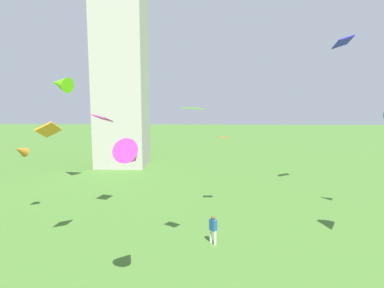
# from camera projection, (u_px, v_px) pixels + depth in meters

# --- Properties ---
(person_2) EXTENTS (0.48, 0.52, 1.75)m
(person_2) POSITION_uv_depth(u_px,v_px,m) (213.00, 228.00, 19.23)
(person_2) COLOR silver
(person_2) RESTS_ON ground_plane
(kite_flying_0) EXTENTS (0.90, 1.49, 0.99)m
(kite_flying_0) POSITION_uv_depth(u_px,v_px,m) (49.00, 130.00, 17.57)
(kite_flying_0) COLOR orange
(kite_flying_1) EXTENTS (1.80, 1.70, 1.17)m
(kite_flying_1) POSITION_uv_depth(u_px,v_px,m) (343.00, 42.00, 27.79)
(kite_flying_1) COLOR #261FC6
(kite_flying_3) EXTENTS (0.95, 1.32, 1.05)m
(kite_flying_3) POSITION_uv_depth(u_px,v_px,m) (21.00, 150.00, 23.28)
(kite_flying_3) COLOR #B87221
(kite_flying_4) EXTENTS (1.19, 1.82, 1.53)m
(kite_flying_4) POSITION_uv_depth(u_px,v_px,m) (131.00, 156.00, 13.03)
(kite_flying_4) COLOR #C82F9D
(kite_flying_6) EXTENTS (1.20, 1.64, 0.65)m
(kite_flying_6) POSITION_uv_depth(u_px,v_px,m) (103.00, 118.00, 23.59)
(kite_flying_6) COLOR #B42B95
(kite_flying_7) EXTENTS (0.89, 0.64, 0.12)m
(kite_flying_7) POSITION_uv_depth(u_px,v_px,m) (223.00, 137.00, 24.88)
(kite_flying_7) COLOR #E55D2C
(kite_flying_9) EXTENTS (1.15, 1.06, 0.13)m
(kite_flying_9) POSITION_uv_depth(u_px,v_px,m) (193.00, 108.00, 16.54)
(kite_flying_9) COLOR #68BF2D
(kite_flying_10) EXTENTS (2.72, 2.34, 1.81)m
(kite_flying_10) POSITION_uv_depth(u_px,v_px,m) (60.00, 84.00, 31.28)
(kite_flying_10) COLOR #62D012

